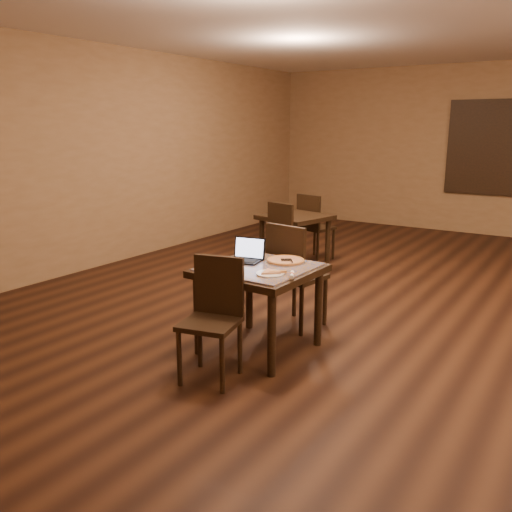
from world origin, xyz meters
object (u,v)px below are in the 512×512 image
Objects in this scene: chair_main_far at (292,270)px; other_table_b_chair_far at (313,223)px; other_table_b at (295,224)px; chair_main_near at (214,311)px; laptop at (246,255)px; other_table_b_chair_near at (275,237)px; pizza_pan at (285,262)px; tiled_table at (259,278)px.

chair_main_far reaches higher than other_table_b_chair_far.
chair_main_far is 1.08× the size of other_table_b.
other_table_b_chair_far is at bearing -57.86° from chair_main_far.
other_table_b_chair_far is (-1.09, 3.78, 0.01)m from chair_main_near.
other_table_b_chair_far reaches higher than other_table_b.
chair_main_near is 1.23m from chair_main_far.
laptop is 0.34× the size of other_table_b_chair_near.
pizza_pan is (0.14, 0.86, 0.23)m from chair_main_near.
tiled_table reaches higher than other_table_b.
chair_main_far is at bearing 126.14° from other_table_b_chair_far.
laptop is at bearing 78.96° from chair_main_far.
laptop is 0.35m from pizza_pan.
laptop is at bearing -57.47° from other_table_b.
chair_main_far is 2.77m from other_table_b_chair_far.
other_table_b_chair_near is at bearing 123.75° from pizza_pan.
tiled_table is at bearing -49.21° from other_table_b_chair_near.
pizza_pan is at bearing 65.16° from tiled_table.
other_table_b is at bearing 117.25° from pizza_pan.
other_table_b_chair_near is at bearing -44.32° from chair_main_far.
chair_main_near is 3.93m from other_table_b_chair_far.
chair_main_near is at bearing 118.99° from other_table_b_chair_far.
chair_main_near is (-0.02, -0.62, -0.12)m from tiled_table.
laptop is (-0.20, 0.10, 0.16)m from tiled_table.
chair_main_near is at bearing -99.18° from pizza_pan.
chair_main_near reaches higher than pizza_pan.
chair_main_far is at bearing 109.91° from pizza_pan.
other_table_b_chair_near is (-1.06, 1.41, -0.04)m from chair_main_far.
other_table_b_chair_far is (-1.11, 3.16, -0.11)m from tiled_table.
tiled_table is at bearing -116.57° from pizza_pan.
laptop reaches higher than chair_main_near.
other_table_b is at bearing 104.79° from other_table_b_chair_far.
laptop reaches higher than other_table_b.
chair_main_far reaches higher than tiled_table.
other_table_b_chair_near is (0.02, -0.57, -0.08)m from other_table_b.
chair_main_far reaches higher than other_table_b_chair_near.
chair_main_near is 0.98× the size of other_table_b_chair_near.
other_table_b_chair_far is (-1.23, 2.92, -0.22)m from pizza_pan.
tiled_table is 0.63m from chair_main_near.
other_table_b_chair_far is at bearing 111.08° from tiled_table.
laptop is (-0.18, 0.72, 0.28)m from chair_main_near.
tiled_table is at bearing 100.19° from chair_main_far.
pizza_pan is 0.37× the size of other_table_b_chair_far.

